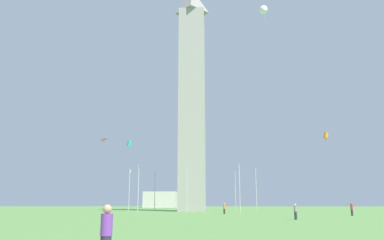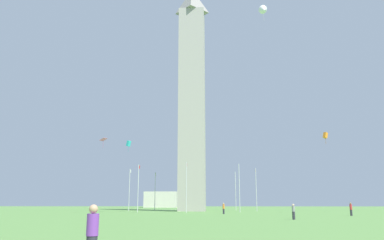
{
  "view_description": "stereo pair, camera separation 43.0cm",
  "coord_description": "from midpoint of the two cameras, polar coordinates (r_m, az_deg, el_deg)",
  "views": [
    {
      "loc": [
        -82.53,
        -5.68,
        1.65
      ],
      "look_at": [
        0.0,
        0.0,
        19.57
      ],
      "focal_mm": 36.01,
      "sensor_mm": 36.0,
      "label": 1
    },
    {
      "loc": [
        -82.5,
        -6.11,
        1.65
      ],
      "look_at": [
        0.0,
        0.0,
        19.57
      ],
      "focal_mm": 36.01,
      "sensor_mm": 36.0,
      "label": 2
    }
  ],
  "objects": [
    {
      "name": "ground_plane",
      "position": [
        82.75,
        -0.15,
        -13.36
      ],
      "size": [
        260.0,
        260.0,
        0.0
      ],
      "primitive_type": "plane",
      "color": "#609347"
    },
    {
      "name": "obelisk_monument",
      "position": [
        86.14,
        -0.14,
        3.96
      ],
      "size": [
        5.64,
        5.64,
        51.3
      ],
      "color": "#A8A399",
      "rests_on": "ground"
    },
    {
      "name": "flagpole_n",
      "position": [
        96.3,
        0.43,
        -10.31
      ],
      "size": [
        1.12,
        0.14,
        8.92
      ],
      "color": "silver",
      "rests_on": "ground"
    },
    {
      "name": "flagpole_ne",
      "position": [
        93.45,
        -5.66,
        -10.2
      ],
      "size": [
        1.12,
        0.14,
        8.92
      ],
      "color": "silver",
      "rests_on": "ground"
    },
    {
      "name": "flagpole_e",
      "position": [
        84.88,
        -9.41,
        -9.9
      ],
      "size": [
        1.12,
        0.14,
        8.92
      ],
      "color": "silver",
      "rests_on": "ground"
    },
    {
      "name": "flagpole_se",
      "position": [
        74.71,
        -8.11,
        -9.64
      ],
      "size": [
        1.12,
        0.14,
        8.92
      ],
      "color": "silver",
      "rests_on": "ground"
    },
    {
      "name": "flagpole_s",
      "position": [
        69.4,
        -0.95,
        -9.57
      ],
      "size": [
        1.12,
        0.14,
        8.92
      ],
      "color": "silver",
      "rests_on": "ground"
    },
    {
      "name": "flagpole_sw",
      "position": [
        73.19,
        6.89,
        -9.62
      ],
      "size": [
        1.12,
        0.14,
        8.92
      ],
      "color": "silver",
      "rests_on": "ground"
    },
    {
      "name": "flagpole_w",
      "position": [
        82.98,
        9.33,
        -9.85
      ],
      "size": [
        1.12,
        0.14,
        8.92
      ],
      "color": "silver",
      "rests_on": "ground"
    },
    {
      "name": "flagpole_nw",
      "position": [
        92.24,
        6.3,
        -10.16
      ],
      "size": [
        1.12,
        0.14,
        8.92
      ],
      "color": "silver",
      "rests_on": "ground"
    },
    {
      "name": "person_purple_shirt",
      "position": [
        10.93,
        -13.75,
        -16.34
      ],
      "size": [
        0.32,
        0.32,
        1.62
      ],
      "rotation": [
        0.0,
        0.0,
        0.06
      ],
      "color": "#2D2D38",
      "rests_on": "ground"
    },
    {
      "name": "person_red_shirt",
      "position": [
        56.91,
        22.38,
        -12.11
      ],
      "size": [
        0.32,
        0.32,
        1.75
      ],
      "rotation": [
        0.0,
        0.0,
        0.25
      ],
      "color": "#2D2D38",
      "rests_on": "ground"
    },
    {
      "name": "person_orange_shirt",
      "position": [
        61.49,
        4.6,
        -12.93
      ],
      "size": [
        0.32,
        0.32,
        1.71
      ],
      "rotation": [
        0.0,
        0.0,
        0.22
      ],
      "color": "#2D2D38",
      "rests_on": "ground"
    },
    {
      "name": "person_gray_shirt",
      "position": [
        41.98,
        14.79,
        -13.01
      ],
      "size": [
        0.32,
        0.32,
        1.59
      ],
      "rotation": [
        0.0,
        0.0,
        0.9
      ],
      "color": "#2D2D38",
      "rests_on": "ground"
    },
    {
      "name": "kite_pink_diamond",
      "position": [
        64.15,
        -13.1,
        -2.86
      ],
      "size": [
        1.27,
        1.23,
        1.6
      ],
      "color": "pink"
    },
    {
      "name": "kite_cyan_box",
      "position": [
        70.9,
        -9.5,
        -3.45
      ],
      "size": [
        0.92,
        0.99,
        2.1
      ],
      "color": "#33C6D1"
    },
    {
      "name": "kite_white_delta",
      "position": [
        68.0,
        10.46,
        15.74
      ],
      "size": [
        1.96,
        1.58,
        2.94
      ],
      "color": "white"
    },
    {
      "name": "kite_orange_box",
      "position": [
        69.25,
        19.02,
        -2.18
      ],
      "size": [
        0.88,
        0.95,
        2.03
      ],
      "color": "orange"
    },
    {
      "name": "distant_building",
      "position": [
        160.48,
        -4.36,
        -11.7
      ],
      "size": [
        23.67,
        12.46,
        6.0
      ],
      "color": "beige",
      "rests_on": "ground"
    }
  ]
}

